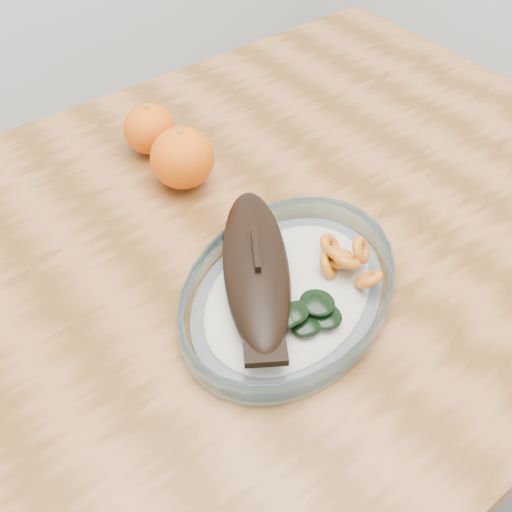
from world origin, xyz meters
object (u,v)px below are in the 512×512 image
dining_table (232,298)px  orange_right (182,158)px  orange_left (150,129)px  plated_meal (288,287)px

dining_table → orange_right: bearing=80.8°
dining_table → orange_left: (0.03, 0.22, 0.14)m
plated_meal → dining_table: bearing=66.7°
orange_right → orange_left: bearing=86.8°
dining_table → orange_right: (0.02, 0.13, 0.14)m
plated_meal → orange_left: bearing=62.6°
plated_meal → orange_right: size_ratio=8.34×
orange_left → dining_table: bearing=-96.8°
plated_meal → orange_left: plated_meal is taller
dining_table → orange_left: size_ratio=16.55×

